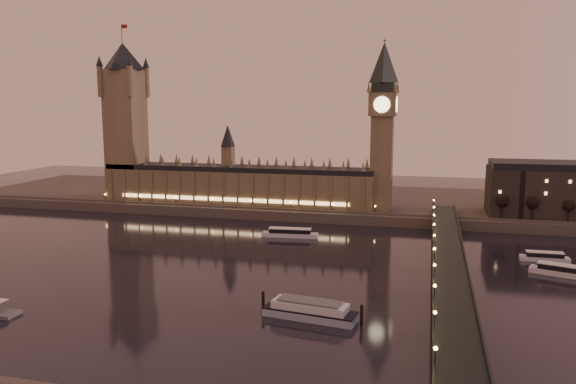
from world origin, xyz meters
name	(u,v)px	position (x,y,z in m)	size (l,w,h in m)	color
ground	(232,267)	(0.00, 0.00, 0.00)	(700.00, 700.00, 0.00)	black
far_embankment	(352,202)	(30.00, 165.00, 3.00)	(560.00, 130.00, 6.00)	#423D35
palace_of_westminster	(237,180)	(-40.12, 120.99, 21.71)	(180.00, 26.62, 52.00)	brown
victoria_tower	(125,112)	(-120.00, 121.00, 65.79)	(31.68, 31.68, 118.00)	brown
big_ben	(383,116)	(53.99, 120.99, 63.95)	(17.68, 17.68, 104.00)	brown
westminster_bridge	(448,270)	(91.61, 0.00, 5.52)	(13.20, 260.00, 15.30)	black
bare_tree_0	(502,203)	(123.66, 109.00, 15.34)	(6.15, 6.15, 12.50)	black
bare_tree_1	(534,205)	(140.42, 109.00, 15.34)	(6.15, 6.15, 12.50)	black
bare_tree_2	(567,206)	(157.18, 109.00, 15.34)	(6.15, 6.15, 12.50)	black
cruise_boat_a	(290,233)	(10.83, 62.08, 2.13)	(30.64, 9.16, 4.83)	silver
cruise_boat_b	(563,271)	(138.38, 22.33, 2.07)	(26.19, 14.42, 4.71)	silver
cruise_boat_c	(545,257)	(135.46, 45.03, 1.87)	(21.30, 6.17, 4.24)	silver
moored_barge	(310,310)	(46.05, -50.30, 2.80)	(35.85, 13.10, 6.64)	#94A5BC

